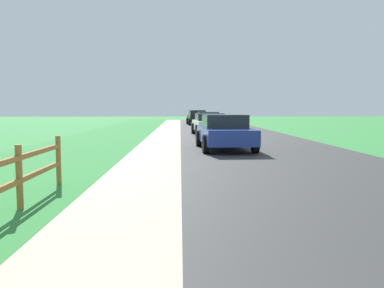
# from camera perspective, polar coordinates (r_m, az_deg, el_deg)

# --- Properties ---
(ground_plane) EXTENTS (120.00, 120.00, 0.00)m
(ground_plane) POSITION_cam_1_polar(r_m,az_deg,el_deg) (25.46, -1.61, 1.14)
(ground_plane) COLOR #33833B
(road_asphalt) EXTENTS (7.00, 66.00, 0.01)m
(road_asphalt) POSITION_cam_1_polar(r_m,az_deg,el_deg) (27.69, 5.65, 1.43)
(road_asphalt) COLOR #363636
(road_asphalt) RESTS_ON ground
(curb_concrete) EXTENTS (6.00, 66.00, 0.01)m
(curb_concrete) POSITION_cam_1_polar(r_m,az_deg,el_deg) (27.62, -7.85, 1.40)
(curb_concrete) COLOR #BEA793
(curb_concrete) RESTS_ON ground
(grass_verge) EXTENTS (5.00, 66.00, 0.00)m
(grass_verge) POSITION_cam_1_polar(r_m,az_deg,el_deg) (27.82, -10.92, 1.39)
(grass_verge) COLOR #33833B
(grass_verge) RESTS_ON ground
(parked_suv_blue) EXTENTS (2.29, 4.80, 1.45)m
(parked_suv_blue) POSITION_cam_1_polar(r_m,az_deg,el_deg) (17.08, 4.58, 1.68)
(parked_suv_blue) COLOR navy
(parked_suv_blue) RESTS_ON ground
(parked_car_white) EXTENTS (2.28, 4.50, 1.39)m
(parked_car_white) POSITION_cam_1_polar(r_m,az_deg,el_deg) (26.27, 2.46, 2.84)
(parked_car_white) COLOR white
(parked_car_white) RESTS_ON ground
(parked_car_silver) EXTENTS (2.15, 4.71, 1.40)m
(parked_car_silver) POSITION_cam_1_polar(r_m,az_deg,el_deg) (35.19, 2.24, 3.38)
(parked_car_silver) COLOR #B7BABF
(parked_car_silver) RESTS_ON ground
(parked_car_black) EXTENTS (2.18, 4.76, 1.52)m
(parked_car_black) POSITION_cam_1_polar(r_m,az_deg,el_deg) (42.64, 0.68, 3.75)
(parked_car_black) COLOR black
(parked_car_black) RESTS_ON ground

